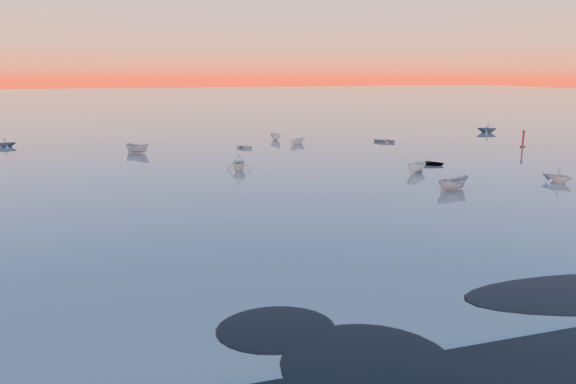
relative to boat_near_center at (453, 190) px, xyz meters
name	(u,v)px	position (x,y,z in m)	size (l,w,h in m)	color
ground	(194,130)	(-17.34, 72.11, 0.00)	(600.00, 600.00, 0.00)	slate
mud_lobes	(488,322)	(-17.34, -28.89, 0.01)	(140.00, 6.00, 0.07)	black
moored_fleet	(244,163)	(-17.34, 25.11, 0.00)	(124.00, 58.00, 1.20)	beige
boat_near_center	(453,190)	(0.00, 0.00, 0.00)	(4.18, 1.77, 1.45)	gray
boat_near_right	(557,182)	(14.11, -0.06, 0.00)	(3.72, 1.67, 1.30)	beige
channel_marker	(523,140)	(31.66, 26.42, 1.24)	(0.88, 0.88, 3.14)	#4F1211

